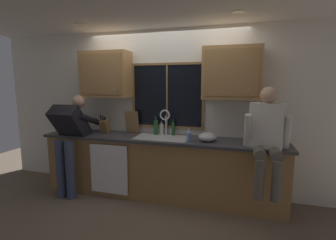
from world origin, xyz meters
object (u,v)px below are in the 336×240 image
cutting_board (132,122)px  mixing_bowl (207,137)px  person_standing (70,134)px  bottle_tall_clear (173,129)px  person_sitting_on_counter (267,135)px  soap_dispenser (189,137)px  knife_block (105,126)px  bottle_green_glass (156,127)px  bottle_amber_small (161,129)px

cutting_board → mixing_bowl: (1.26, -0.26, -0.12)m
person_standing → bottle_tall_clear: size_ratio=6.08×
person_sitting_on_counter → bottle_tall_clear: bearing=159.7°
person_standing → bottle_tall_clear: 1.58m
cutting_board → soap_dispenser: bearing=-19.2°
knife_block → soap_dispenser: (1.44, -0.23, -0.04)m
mixing_bowl → bottle_green_glass: bearing=166.1°
soap_dispenser → bottle_amber_small: 0.63m
knife_block → mixing_bowl: (1.69, -0.13, -0.05)m
cutting_board → person_standing: bearing=-147.3°
person_standing → person_sitting_on_counter: 2.81m
person_standing → mixing_bowl: bearing=7.1°
bottle_amber_small → soap_dispenser: bearing=-35.7°
bottle_tall_clear → bottle_amber_small: bottle_tall_clear is taller
knife_block → bottle_amber_small: bearing=8.7°
bottle_tall_clear → person_sitting_on_counter: bearing=-20.3°
person_sitting_on_counter → soap_dispenser: person_sitting_on_counter is taller
person_sitting_on_counter → person_standing: bearing=-179.4°
knife_block → soap_dispenser: size_ratio=1.73×
bottle_green_glass → bottle_tall_clear: 0.27m
soap_dispenser → bottle_green_glass: bottle_green_glass is taller
mixing_bowl → bottle_tall_clear: (-0.57, 0.26, 0.05)m
person_standing → bottle_green_glass: size_ratio=5.15×
person_standing → person_sitting_on_counter: person_sitting_on_counter is taller
soap_dispenser → bottle_amber_small: (-0.51, 0.37, 0.02)m
mixing_bowl → bottle_amber_small: 0.81m
person_standing → bottle_green_glass: 1.31m
soap_dispenser → bottle_amber_small: bearing=144.3°
person_sitting_on_counter → bottle_amber_small: bearing=161.6°
cutting_board → bottle_green_glass: (0.43, -0.05, -0.05)m
mixing_bowl → soap_dispenser: soap_dispenser is taller
bottle_tall_clear → soap_dispenser: bearing=-48.0°
person_sitting_on_counter → cutting_board: (-2.01, 0.48, -0.01)m
person_sitting_on_counter → soap_dispenser: bearing=172.5°
cutting_board → mixing_bowl: bearing=-11.5°
soap_dispenser → bottle_amber_small: bottle_amber_small is taller
person_sitting_on_counter → bottle_amber_small: size_ratio=5.84×
bottle_amber_small → person_sitting_on_counter: bearing=-18.4°
bottle_tall_clear → bottle_amber_small: bearing=175.5°
cutting_board → mixing_bowl: 1.29m
person_standing → bottle_amber_small: (1.29, 0.53, 0.06)m
knife_block → cutting_board: 0.45m
person_standing → knife_block: size_ratio=4.77×
person_standing → cutting_board: bearing=32.7°
person_standing → cutting_board: 0.96m
soap_dispenser → bottle_tall_clear: (-0.32, 0.35, 0.03)m
person_sitting_on_counter → bottle_tall_clear: (-1.32, 0.49, -0.08)m
person_standing → bottle_amber_small: 1.40m
person_sitting_on_counter → bottle_green_glass: size_ratio=4.23×
bottle_amber_small → person_standing: bearing=-157.7°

